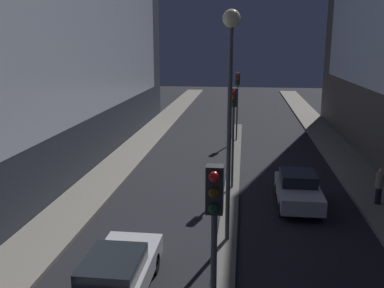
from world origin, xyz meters
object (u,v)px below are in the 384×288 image
Objects in this scene: street_lamp at (230,77)px; car_right_lane at (298,190)px; traffic_light_mid at (233,116)px; car_left_lane at (116,275)px; traffic_light_far at (237,91)px; pedestrian_on_right_sidewalk at (379,185)px; traffic_light_near at (214,235)px.

street_lamp is 7.31m from car_right_lane.
traffic_light_mid is 10.72m from car_left_lane.
car_right_lane is (3.02, -12.59, -2.99)m from traffic_light_far.
car_right_lane is 3.57m from pedestrian_on_right_sidewalk.
traffic_light_far is 3.03× the size of pedestrian_on_right_sidewalk.
traffic_light_near and traffic_light_mid have the same top height.
traffic_light_mid is 7.29m from pedestrian_on_right_sidewalk.
traffic_light_near reaches higher than pedestrian_on_right_sidewalk.
traffic_light_mid is 10.74m from traffic_light_far.
street_lamp is (0.00, 7.36, 2.33)m from traffic_light_near.
traffic_light_mid is 6.30m from street_lamp.
street_lamp is at bearing 90.00° from traffic_light_near.
pedestrian_on_right_sidewalk is at bearing 3.83° from car_right_lane.
car_right_lane is (6.04, 7.99, 0.03)m from car_left_lane.
traffic_light_mid is at bearing 90.00° from street_lamp.
traffic_light_far is at bearing 81.66° from car_left_lane.
traffic_light_mid is 0.61× the size of street_lamp.
car_right_lane reaches higher than car_left_lane.
traffic_light_far is at bearing 103.48° from car_right_lane.
car_right_lane is (3.02, 11.37, -2.99)m from traffic_light_near.
traffic_light_mid reaches higher than car_left_lane.
traffic_light_near reaches higher than car_left_lane.
traffic_light_mid is at bearing 166.25° from pedestrian_on_right_sidewalk.
traffic_light_near is 13.61m from pedestrian_on_right_sidewalk.
car_right_lane is at bearing 75.13° from traffic_light_near.
traffic_light_near is at bearing -90.00° from street_lamp.
traffic_light_mid is (0.00, 13.21, 0.00)m from traffic_light_near.
street_lamp is 1.74× the size of car_left_lane.
traffic_light_mid is 4.63m from car_right_lane.
car_right_lane is at bearing 52.93° from car_left_lane.
car_left_lane is (-3.02, -9.84, -3.02)m from traffic_light_mid.
car_left_lane is 2.85× the size of pedestrian_on_right_sidewalk.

